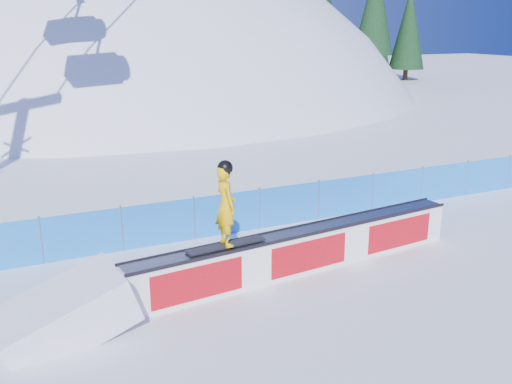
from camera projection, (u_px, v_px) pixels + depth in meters
name	position (u px, v px, depth m)	size (l,w,h in m)	color
ground	(447.00, 268.00, 14.07)	(160.00, 160.00, 0.00)	white
snow_hill	(122.00, 277.00, 55.64)	(64.00, 64.00, 64.00)	silver
safety_fence	(346.00, 196.00, 17.81)	(22.05, 0.05, 1.30)	blue
rail_box	(302.00, 250.00, 13.75)	(8.99, 1.52, 1.08)	white
snow_ramp	(67.00, 332.00, 11.14)	(2.46, 1.64, 0.92)	white
snowboarder	(226.00, 205.00, 12.30)	(1.88, 0.67, 1.94)	black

